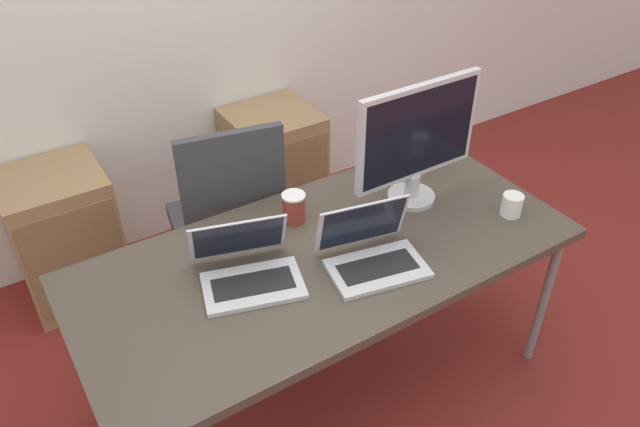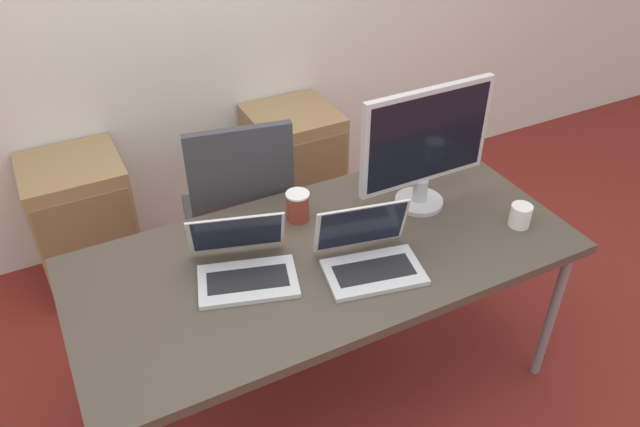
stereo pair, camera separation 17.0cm
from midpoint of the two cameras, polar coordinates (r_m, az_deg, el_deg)
name	(u,v)px [view 1 (the left image)]	position (r m, az deg, el deg)	size (l,w,h in m)	color
ground_plane	(325,383)	(2.86, -1.28, -15.27)	(14.00, 14.00, 0.00)	maroon
wall_back	(163,1)	(3.27, -15.73, 18.18)	(10.00, 0.05, 2.60)	silver
desk	(326,261)	(2.35, -1.51, -4.42)	(1.87, 0.87, 0.75)	#473D33
office_chair	(230,239)	(3.00, -9.85, -2.36)	(0.56, 0.60, 1.06)	#232326
cabinet_left	(65,237)	(3.33, -23.64, -1.99)	(0.47, 0.45, 0.70)	#99754C
cabinet_right	(274,169)	(3.58, -5.57, 4.05)	(0.47, 0.45, 0.70)	#99754C
laptop_left	(372,253)	(2.24, 2.62, -3.72)	(0.38, 0.33, 0.23)	silver
laptop_right	(248,269)	(2.20, -8.82, -5.12)	(0.39, 0.39, 0.22)	silver
monitor	(417,141)	(2.47, 6.92, 6.60)	(0.57, 0.20, 0.51)	#B7B7BC
coffee_cup_white	(512,205)	(2.58, 15.35, 0.71)	(0.08, 0.08, 0.09)	white
coffee_cup_brown	(294,208)	(2.45, -4.41, 0.50)	(0.09, 0.09, 0.12)	maroon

